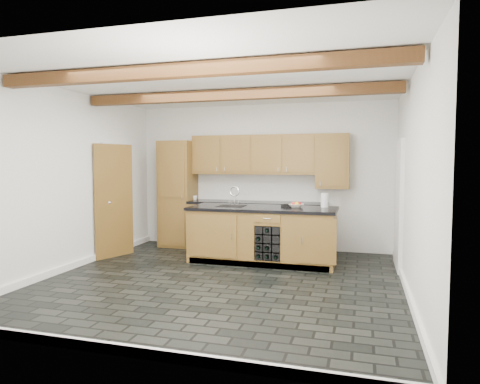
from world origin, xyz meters
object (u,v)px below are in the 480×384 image
object	(u,v)px
kitchen_scale	(287,206)
paper_towel	(325,200)
island	(263,235)
fruit_bowl	(296,206)

from	to	relation	value
kitchen_scale	paper_towel	size ratio (longest dim) A/B	0.81
kitchen_scale	paper_towel	xyz separation A→B (m)	(0.61, 0.15, 0.09)
paper_towel	island	bearing A→B (deg)	-165.37
island	paper_towel	xyz separation A→B (m)	(1.00, 0.26, 0.58)
island	paper_towel	distance (m)	1.18
island	kitchen_scale	world-z (taller)	kitchen_scale
fruit_bowl	paper_towel	world-z (taller)	paper_towel
kitchen_scale	fruit_bowl	world-z (taller)	fruit_bowl
kitchen_scale	fruit_bowl	distance (m)	0.16
island	kitchen_scale	size ratio (longest dim) A/B	12.78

